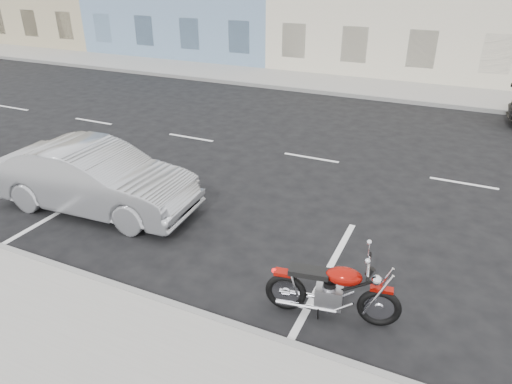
# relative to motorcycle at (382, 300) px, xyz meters

# --- Properties ---
(ground) EXTENTS (120.00, 120.00, 0.00)m
(ground) POSITION_rel_motorcycle_xyz_m (-1.09, 5.95, -0.47)
(ground) COLOR black
(ground) RESTS_ON ground
(sidewalk_far) EXTENTS (80.00, 3.40, 0.15)m
(sidewalk_far) POSITION_rel_motorcycle_xyz_m (-6.09, 14.65, -0.40)
(sidewalk_far) COLOR gray
(sidewalk_far) RESTS_ON ground
(curb_near) EXTENTS (80.00, 0.12, 0.16)m
(curb_near) POSITION_rel_motorcycle_xyz_m (-6.09, -1.05, -0.39)
(curb_near) COLOR gray
(curb_near) RESTS_ON ground
(curb_far) EXTENTS (80.00, 0.12, 0.16)m
(curb_far) POSITION_rel_motorcycle_xyz_m (-6.09, 12.95, -0.39)
(curb_far) COLOR gray
(curb_far) RESTS_ON ground
(motorcycle) EXTENTS (2.05, 0.74, 1.03)m
(motorcycle) POSITION_rel_motorcycle_xyz_m (0.00, 0.00, 0.00)
(motorcycle) COLOR black
(motorcycle) RESTS_ON ground
(sedan_silver) EXTENTS (4.60, 1.87, 1.48)m
(sedan_silver) POSITION_rel_motorcycle_xyz_m (-6.39, 1.10, 0.27)
(sedan_silver) COLOR #95979C
(sedan_silver) RESTS_ON ground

